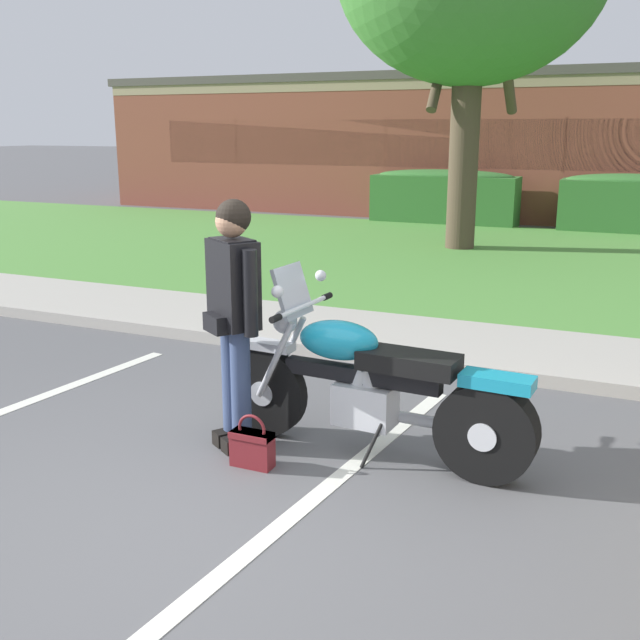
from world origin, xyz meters
TOP-DOWN VIEW (x-y plane):
  - ground_plane at (0.00, 0.00)m, footprint 140.00×140.00m
  - curb_strip at (0.00, 2.99)m, footprint 60.00×0.20m
  - concrete_walk at (0.00, 3.84)m, footprint 60.00×1.50m
  - grass_lawn at (0.00, 8.88)m, footprint 60.00×8.58m
  - stall_stripe_1 at (0.50, 0.20)m, footprint 0.57×4.39m
  - motorcycle at (0.66, 1.03)m, footprint 2.24×0.82m
  - rider_person at (-0.29, 0.80)m, footprint 0.50×0.41m
  - handbag at (-0.04, 0.56)m, footprint 0.28×0.13m
  - hedge_left at (-2.18, 13.40)m, footprint 3.28×0.90m
  - hedge_center_left at (1.78, 13.40)m, footprint 2.86×0.90m
  - brick_building at (0.29, 18.55)m, footprint 24.47×9.16m

SIDE VIEW (x-z plane):
  - ground_plane at x=0.00m, z-range 0.00..0.00m
  - stall_stripe_1 at x=0.50m, z-range 0.00..0.01m
  - grass_lawn at x=0.00m, z-range 0.00..0.06m
  - concrete_walk at x=0.00m, z-range 0.00..0.08m
  - curb_strip at x=0.00m, z-range 0.00..0.12m
  - handbag at x=-0.04m, z-range -0.04..0.32m
  - motorcycle at x=0.66m, z-range -0.14..1.12m
  - hedge_left at x=-2.18m, z-range 0.03..1.27m
  - hedge_center_left at x=1.78m, z-range 0.03..1.27m
  - rider_person at x=-0.29m, z-range 0.14..1.84m
  - brick_building at x=0.29m, z-range 0.00..3.45m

